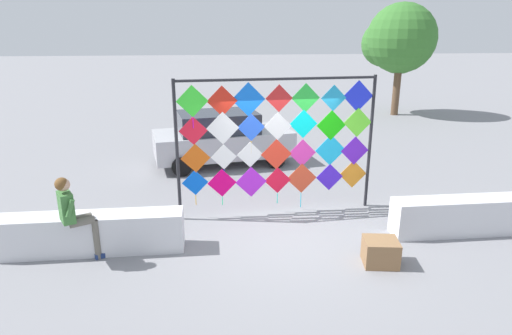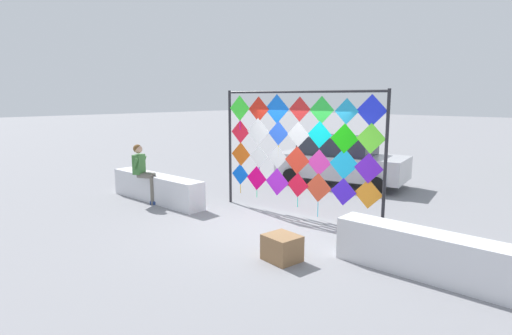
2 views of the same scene
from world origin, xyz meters
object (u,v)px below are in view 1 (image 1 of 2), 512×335
object	(u,v)px
kite_display_rack	(279,135)
cardboard_box_large	(380,252)
tree_broadleaf	(398,42)
seated_vendor	(75,212)
parked_car	(222,138)

from	to	relation	value
kite_display_rack	cardboard_box_large	xyz separation A→B (m)	(1.42, -2.42, -1.53)
cardboard_box_large	tree_broadleaf	world-z (taller)	tree_broadleaf
kite_display_rack	cardboard_box_large	distance (m)	3.20
seated_vendor	cardboard_box_large	distance (m)	5.29
seated_vendor	parked_car	size ratio (longest dim) A/B	0.37
parked_car	tree_broadleaf	size ratio (longest dim) A/B	0.85
parked_car	cardboard_box_large	distance (m)	6.76
cardboard_box_large	tree_broadleaf	distance (m)	14.87
seated_vendor	cardboard_box_large	world-z (taller)	seated_vendor
seated_vendor	tree_broadleaf	world-z (taller)	tree_broadleaf
seated_vendor	cardboard_box_large	bearing A→B (deg)	-7.23
kite_display_rack	seated_vendor	size ratio (longest dim) A/B	2.70
cardboard_box_large	tree_broadleaf	xyz separation A→B (m)	(5.77, 13.36, 3.08)
seated_vendor	cardboard_box_large	size ratio (longest dim) A/B	2.74
kite_display_rack	tree_broadleaf	world-z (taller)	tree_broadleaf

